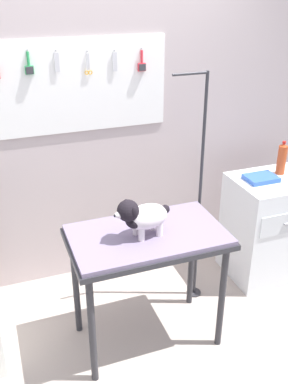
# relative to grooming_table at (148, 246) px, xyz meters

# --- Properties ---
(ground) EXTENTS (4.40, 4.00, 0.04)m
(ground) POSITION_rel_grooming_table_xyz_m (-0.05, -0.33, -0.77)
(ground) COLOR #B2A49A
(rear_wall_panel) EXTENTS (4.00, 0.11, 2.30)m
(rear_wall_panel) POSITION_rel_grooming_table_xyz_m (-0.06, 0.94, 0.41)
(rear_wall_panel) COLOR #B9A9AA
(rear_wall_panel) RESTS_ON ground
(grooming_table) EXTENTS (0.99, 0.58, 0.85)m
(grooming_table) POSITION_rel_grooming_table_xyz_m (0.00, 0.00, 0.00)
(grooming_table) COLOR #2D2D33
(grooming_table) RESTS_ON ground
(grooming_arm) EXTENTS (0.30, 0.11, 1.74)m
(grooming_arm) POSITION_rel_grooming_table_xyz_m (0.50, 0.31, 0.06)
(grooming_arm) COLOR #2D2D33
(grooming_arm) RESTS_ON ground
(dog) EXTENTS (0.37, 0.20, 0.27)m
(dog) POSITION_rel_grooming_table_xyz_m (-0.05, -0.03, 0.24)
(dog) COLOR white
(dog) RESTS_ON grooming_table
(cabinet_right) EXTENTS (0.68, 0.54, 0.86)m
(cabinet_right) POSITION_rel_grooming_table_xyz_m (1.23, 0.38, -0.32)
(cabinet_right) COLOR white
(cabinet_right) RESTS_ON ground
(soda_bottle) EXTENTS (0.07, 0.07, 0.27)m
(soda_bottle) POSITION_rel_grooming_table_xyz_m (1.30, 0.47, 0.23)
(soda_bottle) COLOR #BB451F
(soda_bottle) RESTS_ON cabinet_right
(supply_tray) EXTENTS (0.24, 0.18, 0.04)m
(supply_tray) POSITION_rel_grooming_table_xyz_m (1.09, 0.41, 0.12)
(supply_tray) COLOR blue
(supply_tray) RESTS_ON cabinet_right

